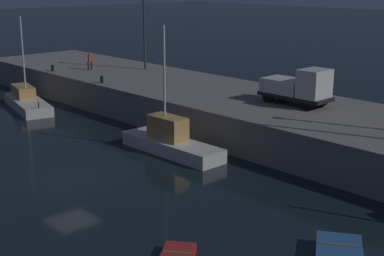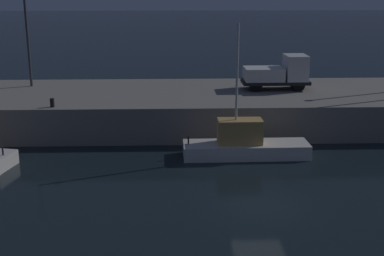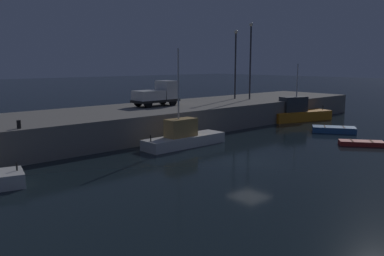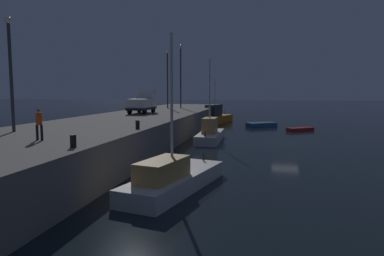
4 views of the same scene
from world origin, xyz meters
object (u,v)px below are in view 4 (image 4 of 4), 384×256
fishing_boat_white (215,117)px  lamp_post_central (181,72)px  lamp_post_east (167,75)px  fishing_trawler_red (173,178)px  bollard_west (73,141)px  bollard_central (138,124)px  dinghy_red_small (261,125)px  utility_truck (142,103)px  dockworker (39,122)px  fishing_boat_blue (210,133)px  rowboat_white_mid (300,129)px  lamp_post_west (10,64)px

fishing_boat_white → lamp_post_central: bearing=124.6°
fishing_boat_white → lamp_post_east: size_ratio=1.01×
fishing_trawler_red → lamp_post_east: bearing=15.8°
fishing_boat_white → bollard_west: size_ratio=14.72×
bollard_west → bollard_central: 8.10m
dinghy_red_small → utility_truck: 18.29m
fishing_trawler_red → dockworker: bearing=95.7°
fishing_trawler_red → fishing_boat_blue: fishing_boat_blue is taller
fishing_trawler_red → rowboat_white_mid: size_ratio=2.26×
dinghy_red_small → lamp_post_east: lamp_post_east is taller
rowboat_white_mid → dockworker: dockworker is taller
dockworker → dinghy_red_small: bearing=-17.9°
fishing_boat_blue → fishing_boat_white: size_ratio=0.95×
fishing_boat_blue → lamp_post_east: bearing=28.8°
lamp_post_central → bollard_central: size_ratio=15.84×
lamp_post_east → fishing_boat_blue: bearing=-151.2°
dinghy_red_small → dockworker: 36.15m
dinghy_red_small → lamp_post_east: 15.47m
rowboat_white_mid → bollard_central: bollard_central is taller
lamp_post_central → bollard_central: (-28.90, -3.82, -5.00)m
lamp_post_west → utility_truck: lamp_post_west is taller
utility_truck → dockworker: size_ratio=3.03×
lamp_post_east → fishing_boat_white: bearing=-59.3°
bollard_west → fishing_boat_white: bearing=-1.5°
lamp_post_central → lamp_post_east: bearing=109.0°
rowboat_white_mid → lamp_post_central: lamp_post_central is taller
rowboat_white_mid → fishing_trawler_red: bearing=162.9°
lamp_post_east → bollard_central: 29.19m
fishing_boat_blue → utility_truck: fishing_boat_blue is taller
lamp_post_central → utility_truck: (-13.04, 1.42, -4.06)m
rowboat_white_mid → lamp_post_east: 20.46m
lamp_post_west → lamp_post_east: 31.45m
lamp_post_east → lamp_post_central: lamp_post_central is taller
fishing_boat_blue → dockworker: (-18.58, 6.11, 2.64)m
fishing_boat_white → lamp_post_central: 8.94m
lamp_post_west → lamp_post_east: lamp_post_east is taller
fishing_boat_white → rowboat_white_mid: bearing=-125.4°
lamp_post_east → bollard_central: lamp_post_east is taller
fishing_boat_blue → rowboat_white_mid: 15.11m
fishing_boat_blue → fishing_boat_white: 20.11m
dockworker → lamp_post_west: bearing=51.6°
fishing_boat_blue → dinghy_red_small: fishing_boat_blue is taller
lamp_post_east → dockworker: bearing=-175.5°
fishing_trawler_red → dockworker: size_ratio=4.90×
utility_truck → bollard_west: size_ratio=8.74×
lamp_post_central → utility_truck: bearing=173.8°
fishing_boat_blue → dinghy_red_small: bearing=-17.5°
lamp_post_central → dockworker: (-35.26, -0.84, -4.34)m
fishing_boat_white → rowboat_white_mid: (-8.52, -11.97, -0.79)m
lamp_post_central → bollard_west: 37.53m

